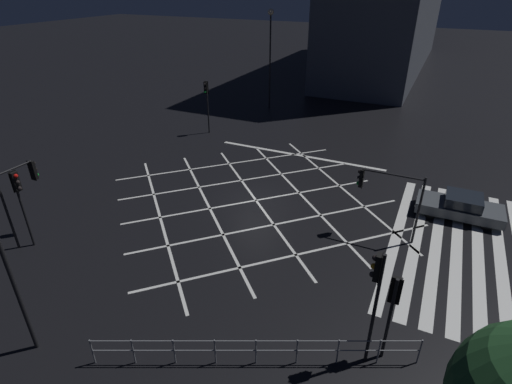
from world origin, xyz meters
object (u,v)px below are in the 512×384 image
at_px(traffic_light_sw_cross, 376,288).
at_px(street_lamp_east, 270,38).
at_px(traffic_light_sw_main, 393,301).
at_px(waiting_car, 460,206).
at_px(traffic_light_nw_main, 22,185).
at_px(traffic_light_median_south, 385,188).
at_px(traffic_light_ne_main, 207,97).
at_px(traffic_light_nw_cross, 19,194).

bearing_deg(traffic_light_sw_cross, street_lamp_east, -60.36).
relative_size(traffic_light_sw_main, waiting_car, 0.77).
relative_size(traffic_light_nw_main, street_lamp_east, 0.44).
height_order(street_lamp_east, waiting_car, street_lamp_east).
distance_m(traffic_light_median_south, traffic_light_nw_main, 16.70).
bearing_deg(street_lamp_east, traffic_light_sw_cross, -150.36).
distance_m(street_lamp_east, waiting_car, 22.98).
height_order(traffic_light_median_south, traffic_light_nw_main, traffic_light_nw_main).
bearing_deg(traffic_light_median_south, waiting_car, -134.94).
xyz_separation_m(traffic_light_ne_main, waiting_car, (-5.47, -18.72, -2.40)).
height_order(traffic_light_median_south, traffic_light_nw_cross, traffic_light_nw_cross).
distance_m(traffic_light_nw_main, waiting_car, 21.66).
xyz_separation_m(traffic_light_nw_main, street_lamp_east, (25.05, -1.48, 3.55)).
bearing_deg(street_lamp_east, waiting_car, -129.67).
relative_size(traffic_light_sw_main, traffic_light_nw_main, 0.85).
xyz_separation_m(traffic_light_sw_main, waiting_car, (10.74, -2.11, -1.77)).
relative_size(traffic_light_ne_main, traffic_light_sw_cross, 0.97).
xyz_separation_m(traffic_light_sw_main, traffic_light_sw_cross, (-0.48, 0.55, 0.72)).
bearing_deg(traffic_light_sw_cross, traffic_light_nw_main, -1.32).
bearing_deg(waiting_car, traffic_light_sw_cross, 76.69).
bearing_deg(traffic_light_nw_main, traffic_light_sw_cross, -91.32).
height_order(traffic_light_nw_cross, traffic_light_ne_main, traffic_light_ne_main).
bearing_deg(traffic_light_sw_main, traffic_light_nw_cross, 92.40).
bearing_deg(traffic_light_nw_main, traffic_light_ne_main, 0.41).
xyz_separation_m(traffic_light_nw_cross, waiting_car, (11.41, -18.05, -2.19)).
xyz_separation_m(traffic_light_nw_cross, traffic_light_sw_main, (0.67, -15.94, -0.42)).
bearing_deg(traffic_light_ne_main, traffic_light_nw_cross, 2.28).
bearing_deg(traffic_light_median_south, traffic_light_nw_cross, 28.42).
height_order(traffic_light_sw_main, traffic_light_ne_main, traffic_light_ne_main).
bearing_deg(waiting_car, street_lamp_east, -39.67).
bearing_deg(street_lamp_east, traffic_light_ne_main, 169.61).
distance_m(traffic_light_nw_cross, street_lamp_east, 25.88).
height_order(traffic_light_sw_main, traffic_light_sw_cross, traffic_light_sw_cross).
bearing_deg(traffic_light_sw_main, traffic_light_ne_main, 45.69).
distance_m(traffic_light_nw_main, traffic_light_sw_cross, 15.96).
height_order(traffic_light_sw_main, street_lamp_east, street_lamp_east).
bearing_deg(traffic_light_ne_main, street_lamp_east, 169.61).
height_order(traffic_light_nw_cross, waiting_car, traffic_light_nw_cross).
bearing_deg(traffic_light_median_south, traffic_light_sw_cross, 96.84).
distance_m(traffic_light_ne_main, traffic_light_sw_cross, 23.17).
height_order(traffic_light_sw_cross, waiting_car, traffic_light_sw_cross).
bearing_deg(traffic_light_sw_main, street_lamp_east, 31.04).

